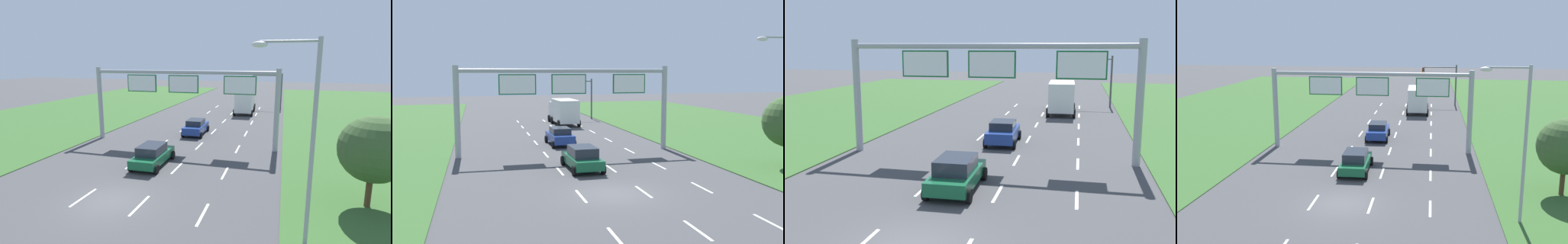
% 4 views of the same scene
% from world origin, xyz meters
% --- Properties ---
extents(ground_plane, '(200.00, 200.00, 0.00)m').
position_xyz_m(ground_plane, '(0.00, 0.00, 0.00)').
color(ground_plane, '#424244').
extents(lane_dashes_inner_left, '(0.14, 56.40, 0.01)m').
position_xyz_m(lane_dashes_inner_left, '(-1.75, 9.00, 0.00)').
color(lane_dashes_inner_left, white).
rests_on(lane_dashes_inner_left, ground_plane).
extents(lane_dashes_inner_right, '(0.14, 56.40, 0.01)m').
position_xyz_m(lane_dashes_inner_right, '(1.75, 9.00, 0.00)').
color(lane_dashes_inner_right, white).
rests_on(lane_dashes_inner_right, ground_plane).
extents(lane_dashes_slip, '(0.14, 56.40, 0.01)m').
position_xyz_m(lane_dashes_slip, '(5.25, 9.00, 0.00)').
color(lane_dashes_slip, white).
rests_on(lane_dashes_slip, ground_plane).
extents(car_near_red, '(2.21, 4.39, 1.58)m').
position_xyz_m(car_near_red, '(0.20, 16.30, 0.81)').
color(car_near_red, navy).
rests_on(car_near_red, ground_plane).
extents(car_lead_silver, '(2.21, 4.51, 1.59)m').
position_xyz_m(car_lead_silver, '(-0.20, 6.13, 0.81)').
color(car_lead_silver, '#145633').
rests_on(car_lead_silver, ground_plane).
extents(box_truck, '(2.83, 7.70, 3.17)m').
position_xyz_m(box_truck, '(3.49, 31.34, 1.71)').
color(box_truck, silver).
rests_on(box_truck, ground_plane).
extents(sign_gantry, '(17.24, 0.44, 7.00)m').
position_xyz_m(sign_gantry, '(0.13, 12.28, 4.94)').
color(sign_gantry, '#9EA0A5').
rests_on(sign_gantry, ground_plane).
extents(traffic_light_mast, '(4.76, 0.49, 5.60)m').
position_xyz_m(traffic_light_mast, '(6.59, 36.68, 3.87)').
color(traffic_light_mast, '#47494F').
rests_on(traffic_light_mast, ground_plane).
extents(street_lamp, '(2.61, 0.32, 8.50)m').
position_xyz_m(street_lamp, '(9.66, -1.30, 5.08)').
color(street_lamp, '#9EA0A5').
rests_on(street_lamp, ground_plane).
extents(roadside_tree_near, '(3.47, 3.47, 4.92)m').
position_xyz_m(roadside_tree_near, '(13.40, 3.17, 3.18)').
color(roadside_tree_near, '#513823').
rests_on(roadside_tree_near, ground_plane).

